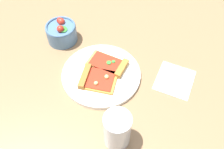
% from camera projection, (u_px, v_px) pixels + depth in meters
% --- Properties ---
extents(ground_plane, '(2.40, 2.40, 0.00)m').
position_uv_depth(ground_plane, '(111.00, 73.00, 0.85)').
color(ground_plane, '#93704C').
rests_on(ground_plane, ground).
extents(plate, '(0.27, 0.27, 0.01)m').
position_uv_depth(plate, '(101.00, 74.00, 0.84)').
color(plate, white).
rests_on(plate, ground_plane).
extents(pizza_slice_near, '(0.12, 0.11, 0.02)m').
position_uv_depth(pizza_slice_near, '(95.00, 79.00, 0.81)').
color(pizza_slice_near, gold).
rests_on(pizza_slice_near, plate).
extents(pizza_slice_far, '(0.14, 0.09, 0.02)m').
position_uv_depth(pizza_slice_far, '(110.00, 65.00, 0.85)').
color(pizza_slice_far, gold).
rests_on(pizza_slice_far, plate).
extents(salad_bowl, '(0.11, 0.11, 0.09)m').
position_uv_depth(salad_bowl, '(62.00, 32.00, 0.92)').
color(salad_bowl, '#4C7299').
rests_on(salad_bowl, ground_plane).
extents(soda_glass, '(0.07, 0.07, 0.12)m').
position_uv_depth(soda_glass, '(117.00, 131.00, 0.67)').
color(soda_glass, silver).
rests_on(soda_glass, ground_plane).
extents(paper_napkin, '(0.13, 0.14, 0.00)m').
position_uv_depth(paper_napkin, '(175.00, 80.00, 0.83)').
color(paper_napkin, white).
rests_on(paper_napkin, ground_plane).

